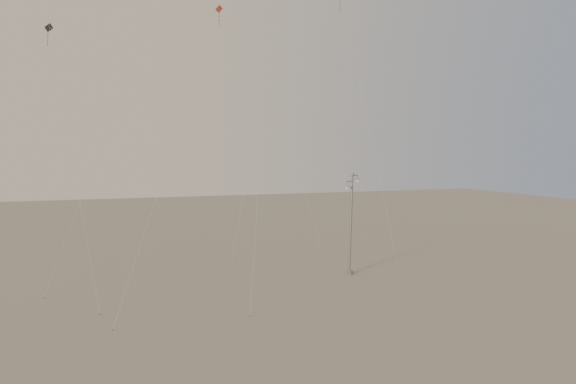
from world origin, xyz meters
name	(u,v)px	position (x,y,z in m)	size (l,w,h in m)	color
ground	(318,301)	(0.00, 0.00, 0.00)	(160.00, 160.00, 0.00)	gray
street_lamp	(351,220)	(5.11, 5.38, 4.41)	(1.58, 0.79, 8.26)	gray
kite_3	(194,84)	(-7.12, 5.83, 14.69)	(8.18, 10.11, 21.27)	maroon
kite_4	(356,67)	(8.18, 10.89, 17.75)	(3.03, 6.45, 24.84)	#312B28
kite_5	(248,3)	(0.01, 19.02, 25.12)	(9.48, 5.19, 34.80)	#A55E1B
kite_6	(60,93)	(-15.98, 7.52, 13.86)	(3.60, 7.93, 19.02)	#312B28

